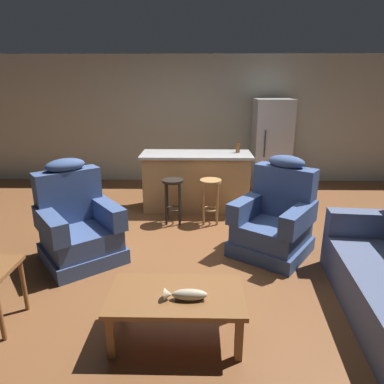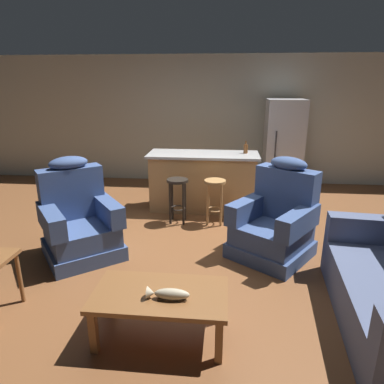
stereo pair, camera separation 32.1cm
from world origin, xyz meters
The scene contains 11 objects.
ground_plane centered at (0.00, 0.00, 0.00)m, with size 12.00×12.00×0.00m.
back_wall centered at (0.00, 3.12, 1.30)m, with size 12.00×0.05×2.60m.
coffee_table centered at (-0.13, -1.77, 0.36)m, with size 1.10×0.60×0.42m.
fish_figurine centered at (-0.06, -1.85, 0.46)m, with size 0.34×0.10×0.10m.
recliner_near_lamp centered at (-1.40, -0.42, 0.42)m, with size 1.18×1.18×1.20m.
recliner_near_island centered at (1.00, -0.19, 0.42)m, with size 1.17×1.17×1.20m.
kitchen_island centered at (0.00, 1.35, 0.48)m, with size 1.80×0.70×0.95m.
bar_stool_left centered at (-0.34, 0.72, 0.47)m, with size 0.32×0.32×0.68m.
bar_stool_right centered at (0.22, 0.72, 0.47)m, with size 0.32×0.32×0.68m.
refrigerator centered at (1.46, 2.55, 0.88)m, with size 0.70×0.69×1.76m.
bottle_tall_green centered at (0.69, 1.44, 1.03)m, with size 0.07×0.07×0.20m.
Camera 1 is at (0.04, -4.16, 2.05)m, focal length 32.00 mm.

